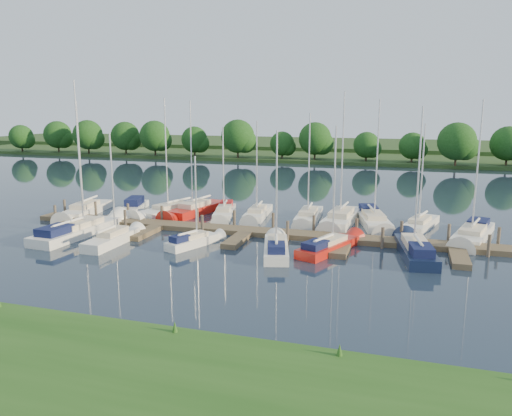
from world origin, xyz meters
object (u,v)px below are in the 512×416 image
(sailboat_n_0, at_px, (85,212))
(sailboat_s_2, at_px, (194,242))
(motorboat, at_px, (134,207))
(sailboat_n_5, at_px, (257,214))
(dock, at_px, (246,233))

(sailboat_n_0, distance_m, sailboat_s_2, 16.40)
(motorboat, relative_size, sailboat_n_5, 0.64)
(sailboat_n_0, relative_size, sailboat_n_5, 1.20)
(sailboat_n_5, relative_size, sailboat_s_2, 1.32)
(sailboat_n_0, relative_size, sailboat_s_2, 1.59)
(dock, distance_m, motorboat, 15.23)
(sailboat_n_5, distance_m, sailboat_s_2, 11.16)
(motorboat, bearing_deg, sailboat_s_2, 121.50)
(dock, bearing_deg, motorboat, 156.27)
(sailboat_n_0, bearing_deg, sailboat_n_5, -176.29)
(motorboat, xyz_separation_m, sailboat_n_5, (12.75, 0.83, -0.07))
(dock, height_order, motorboat, motorboat)
(sailboat_n_0, xyz_separation_m, sailboat_s_2, (14.74, -7.19, 0.04))
(sailboat_n_0, bearing_deg, dock, 160.45)
(sailboat_n_0, distance_m, sailboat_n_5, 16.82)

